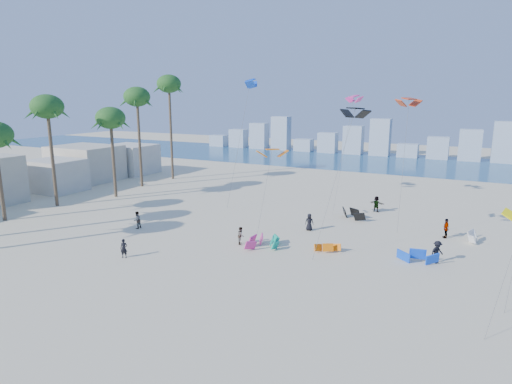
% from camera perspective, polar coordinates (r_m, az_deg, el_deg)
% --- Properties ---
extents(ground, '(220.00, 220.00, 0.00)m').
position_cam_1_polar(ground, '(30.67, -19.44, -13.54)').
color(ground, beige).
rests_on(ground, ground).
extents(ocean, '(220.00, 220.00, 0.00)m').
position_cam_1_polar(ocean, '(93.82, 14.03, 4.08)').
color(ocean, navy).
rests_on(ocean, ground).
extents(kitesurfer_near, '(0.69, 0.60, 1.60)m').
position_cam_1_polar(kitesurfer_near, '(37.57, -17.17, -7.19)').
color(kitesurfer_near, black).
rests_on(kitesurfer_near, ground).
extents(kitesurfer_mid, '(0.88, 0.96, 1.60)m').
position_cam_1_polar(kitesurfer_mid, '(39.18, -2.02, -5.81)').
color(kitesurfer_mid, gray).
rests_on(kitesurfer_mid, ground).
extents(kitesurfers_far, '(36.79, 18.52, 1.89)m').
position_cam_1_polar(kitesurfers_far, '(43.77, 13.89, -4.04)').
color(kitesurfers_far, black).
rests_on(kitesurfers_far, ground).
extents(grounded_kites, '(18.86, 16.14, 1.05)m').
position_cam_1_polar(grounded_kites, '(40.97, 12.95, -5.79)').
color(grounded_kites, '#E23290').
rests_on(grounded_kites, ground).
extents(flying_kites, '(35.27, 28.27, 15.76)m').
position_cam_1_polar(flying_kites, '(42.32, 13.02, 10.07)').
color(flying_kites, orange).
rests_on(flying_kites, ground).
extents(palm_row, '(7.15, 44.80, 16.62)m').
position_cam_1_polar(palm_row, '(55.67, -24.76, 9.93)').
color(palm_row, brown).
rests_on(palm_row, ground).
extents(beachfront_buildings, '(11.50, 43.00, 6.00)m').
position_cam_1_polar(beachfront_buildings, '(67.88, -26.76, 2.30)').
color(beachfront_buildings, beige).
rests_on(beachfront_buildings, ground).
extents(distant_skyline, '(85.00, 3.00, 8.40)m').
position_cam_1_polar(distant_skyline, '(103.41, 14.75, 6.51)').
color(distant_skyline, '#9EADBF').
rests_on(distant_skyline, ground).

